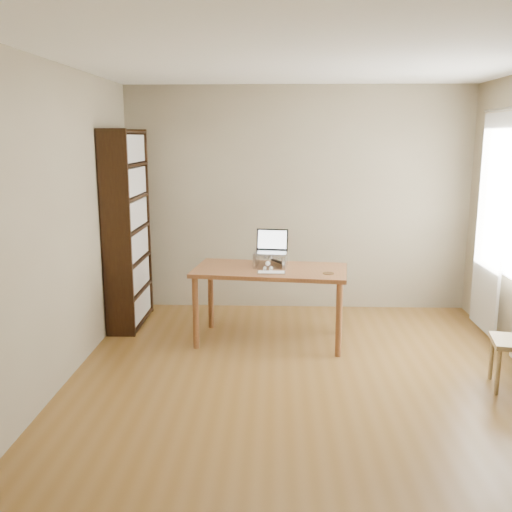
{
  "coord_description": "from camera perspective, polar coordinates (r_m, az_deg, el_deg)",
  "views": [
    {
      "loc": [
        -0.24,
        -4.42,
        2.02
      ],
      "look_at": [
        -0.44,
        1.02,
        0.88
      ],
      "focal_mm": 40.0,
      "sensor_mm": 36.0,
      "label": 1
    }
  ],
  "objects": [
    {
      "name": "desk",
      "position": [
        5.63,
        1.44,
        -2.14
      ],
      "size": [
        1.57,
        0.92,
        0.75
      ],
      "rotation": [
        0.0,
        0.0,
        -0.12
      ],
      "color": "brown",
      "rests_on": "ground"
    },
    {
      "name": "room",
      "position": [
        4.5,
        5.53,
        2.61
      ],
      "size": [
        4.04,
        4.54,
        2.64
      ],
      "color": "brown",
      "rests_on": "ground"
    },
    {
      "name": "keyboard",
      "position": [
        5.39,
        1.54,
        -1.68
      ],
      "size": [
        0.27,
        0.12,
        0.02
      ],
      "rotation": [
        0.0,
        0.0,
        -0.02
      ],
      "color": "silver",
      "rests_on": "desk"
    },
    {
      "name": "cat",
      "position": [
        5.7,
        1.24,
        -0.33
      ],
      "size": [
        0.25,
        0.49,
        0.16
      ],
      "rotation": [
        0.0,
        0.0,
        -0.01
      ],
      "color": "#4A413A",
      "rests_on": "desk"
    },
    {
      "name": "laptop",
      "position": [
        5.7,
        1.47,
        0.92
      ],
      "size": [
        0.34,
        0.3,
        0.23
      ],
      "rotation": [
        0.0,
        0.0,
        -0.12
      ],
      "color": "silver",
      "rests_on": "laptop_stand"
    },
    {
      "name": "bookshelf",
      "position": [
        6.26,
        -12.71,
        2.63
      ],
      "size": [
        0.3,
        0.9,
        2.1
      ],
      "color": "black",
      "rests_on": "ground"
    },
    {
      "name": "coaster",
      "position": [
        5.43,
        7.26,
        -1.73
      ],
      "size": [
        0.11,
        0.11,
        0.01
      ],
      "primitive_type": "cylinder",
      "color": "brown",
      "rests_on": "desk"
    },
    {
      "name": "laptop_stand",
      "position": [
        5.67,
        1.46,
        -0.25
      ],
      "size": [
        0.32,
        0.25,
        0.13
      ],
      "rotation": [
        0.0,
        0.0,
        -0.12
      ],
      "color": "silver",
      "rests_on": "desk"
    }
  ]
}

